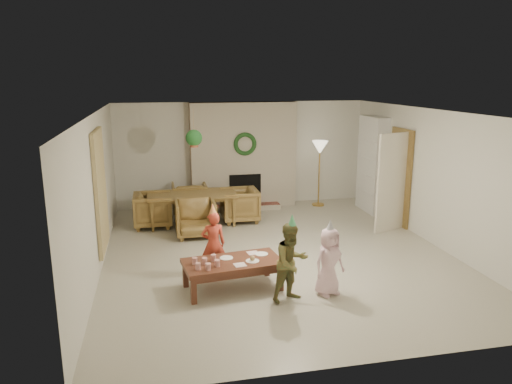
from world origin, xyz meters
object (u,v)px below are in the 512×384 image
object	(u,v)px
child_red	(213,244)
child_pink	(329,262)
dining_chair_near	(196,218)
dining_chair_far	(189,198)
dining_chair_left	(153,210)
dining_chair_right	(239,205)
dining_table	(192,209)
coffee_table_top	(232,263)
child_plaid	(291,262)

from	to	relation	value
child_red	child_pink	size ratio (longest dim) A/B	1.04
dining_chair_near	child_red	bearing A→B (deg)	-86.77
dining_chair_near	dining_chair_far	world-z (taller)	same
dining_chair_left	child_red	distance (m)	2.95
dining_chair_near	dining_chair_far	distance (m)	1.63
dining_chair_near	dining_chair_right	world-z (taller)	same
dining_chair_far	dining_table	bearing A→B (deg)	90.00
dining_chair_left	child_pink	world-z (taller)	child_pink
coffee_table_top	child_red	size ratio (longest dim) A/B	1.38
dining_chair_left	dining_chair_right	distance (m)	1.84
dining_chair_far	child_pink	size ratio (longest dim) A/B	0.79
child_red	child_pink	xyz separation A→B (m)	(1.54, -1.04, -0.02)
coffee_table_top	child_pink	distance (m)	1.41
dining_table	child_pink	distance (m)	4.18
dining_chair_right	child_pink	size ratio (longest dim) A/B	0.79
child_plaid	child_pink	xyz separation A→B (m)	(0.58, 0.08, -0.07)
dining_chair_right	coffee_table_top	distance (m)	3.44
dining_table	dining_chair_near	distance (m)	0.82
dining_chair_left	child_red	world-z (taller)	child_red
dining_chair_far	coffee_table_top	xyz separation A→B (m)	(0.33, -4.19, 0.05)
dining_table	dining_chair_right	bearing A→B (deg)	0.00
dining_chair_near	coffee_table_top	size ratio (longest dim) A/B	0.55
dining_chair_left	child_plaid	world-z (taller)	child_plaid
child_pink	dining_chair_right	bearing A→B (deg)	79.29
dining_chair_far	child_plaid	world-z (taller)	child_plaid
child_plaid	child_pink	world-z (taller)	child_plaid
dining_chair_near	coffee_table_top	distance (m)	2.58
dining_chair_far	dining_chair_left	world-z (taller)	same
dining_chair_right	coffee_table_top	size ratio (longest dim) A/B	0.55
child_red	child_plaid	xyz separation A→B (m)	(0.96, -1.11, 0.05)
dining_chair_far	dining_chair_left	size ratio (longest dim) A/B	1.00
dining_chair_near	dining_chair_left	size ratio (longest dim) A/B	1.00
dining_chair_right	child_pink	xyz separation A→B (m)	(0.63, -3.83, 0.14)
dining_chair_near	dining_chair_left	xyz separation A→B (m)	(-0.82, 0.81, 0.00)
dining_chair_right	child_plaid	distance (m)	3.92
dining_chair_right	dining_chair_far	bearing A→B (deg)	-128.66
dining_table	dining_chair_right	distance (m)	1.02
child_red	dining_chair_far	bearing A→B (deg)	-88.17
dining_table	dining_chair_left	xyz separation A→B (m)	(-0.82, -0.00, 0.03)
dining_chair_near	child_pink	distance (m)	3.44
dining_chair_near	dining_chair_right	size ratio (longest dim) A/B	1.00
dining_chair_left	child_red	xyz separation A→B (m)	(0.93, -2.79, 0.16)
dining_table	dining_chair_left	size ratio (longest dim) A/B	2.34
dining_table	coffee_table_top	xyz separation A→B (m)	(0.33, -3.37, 0.08)
dining_chair_near	child_red	distance (m)	1.99
dining_table	dining_chair_far	bearing A→B (deg)	90.00
dining_table	dining_chair_left	bearing A→B (deg)	-180.00
child_plaid	dining_chair_near	bearing A→B (deg)	87.98
child_plaid	dining_chair_left	bearing A→B (deg)	94.68
child_red	child_plaid	distance (m)	1.47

